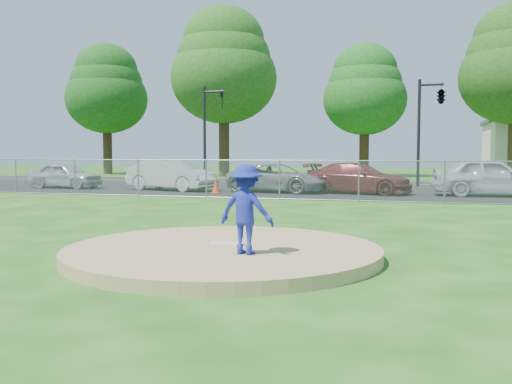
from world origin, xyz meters
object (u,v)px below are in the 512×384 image
traffic_signal_center (439,98)px  tree_left (224,65)px  parked_car_gray (278,178)px  traffic_cone (216,186)px  parked_car_darkred (358,178)px  traffic_signal_left (208,125)px  tree_center (365,89)px  parked_car_pearl (491,177)px  tree_far_left (106,89)px  parked_car_silver (65,175)px  parked_car_white (171,175)px  pitcher (246,209)px

traffic_signal_center → tree_left: bearing=149.0°
parked_car_gray → traffic_cone: bearing=132.8°
traffic_signal_center → parked_car_darkred: 8.02m
traffic_signal_left → tree_left: bearing=104.0°
traffic_signal_center → traffic_cone: traffic_signal_center is taller
traffic_signal_center → parked_car_darkred: size_ratio=1.21×
tree_center → parked_car_pearl: size_ratio=2.12×
traffic_signal_center → tree_center: bearing=112.5°
traffic_signal_left → parked_car_gray: traffic_signal_left is taller
traffic_cone → parked_car_pearl: bearing=8.4°
tree_left → parked_car_gray: (7.98, -15.19, -7.59)m
traffic_signal_center → tree_far_left: bearing=157.0°
tree_left → tree_center: 10.59m
parked_car_silver → parked_car_gray: (11.01, 0.15, -0.00)m
traffic_cone → parked_car_silver: bearing=170.8°
tree_left → tree_center: tree_left is taller
parked_car_white → tree_far_left: bearing=52.7°
tree_center → traffic_signal_center: bearing=-67.5°
pitcher → traffic_cone: (-6.03, 14.85, -0.57)m
traffic_signal_left → parked_car_silver: (-5.27, -6.34, -2.71)m
tree_left → pitcher: tree_left is taller
traffic_signal_left → parked_car_darkred: (9.32, -6.10, -2.68)m
parked_car_white → parked_car_pearl: (14.11, 0.37, 0.06)m
tree_far_left → traffic_cone: 25.89m
parked_car_silver → tree_left: bearing=-7.8°
pitcher → traffic_cone: bearing=-58.5°
tree_far_left → parked_car_darkred: (22.56, -17.10, -6.38)m
tree_far_left → parked_car_gray: tree_far_left is taller
traffic_signal_left → tree_far_left: bearing=140.3°
traffic_cone → parked_car_silver: parked_car_silver is taller
traffic_signal_left → pitcher: (9.36, -22.58, -2.45)m
tree_left → traffic_cone: size_ratio=18.79×
traffic_signal_center → parked_car_gray: 10.14m
traffic_cone → parked_car_silver: size_ratio=0.18×
pitcher → traffic_cone: size_ratio=2.13×
tree_center → traffic_cone: (-4.44, -19.73, -6.13)m
tree_left → traffic_signal_left: tree_left is taller
tree_far_left → parked_car_gray: 26.39m
traffic_signal_left → pitcher: 24.56m
tree_left → tree_center: size_ratio=1.27×
traffic_signal_center → traffic_cone: size_ratio=8.40×
traffic_signal_center → traffic_signal_left: bearing=180.0°
traffic_cone → parked_car_gray: parked_car_gray is taller
tree_center → parked_car_white: bearing=-111.3°
tree_left → parked_car_silver: (-3.03, -15.34, -7.59)m
pitcher → tree_center: bearing=-77.9°
pitcher → parked_car_pearl: bearing=-98.5°
tree_center → traffic_signal_center: (4.97, -12.00, -1.86)m
parked_car_white → parked_car_gray: bearing=-73.0°
traffic_cone → parked_car_white: size_ratio=0.15×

